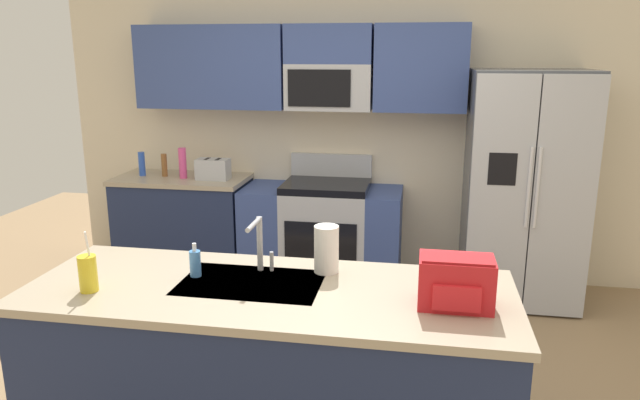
% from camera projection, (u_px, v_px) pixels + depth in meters
% --- Properties ---
extents(ground_plane, '(9.00, 9.00, 0.00)m').
position_uv_depth(ground_plane, '(306.00, 397.00, 3.48)').
color(ground_plane, '#997A56').
rests_on(ground_plane, ground).
extents(kitchen_wall_unit, '(5.20, 0.43, 2.60)m').
position_uv_depth(kitchen_wall_unit, '(336.00, 112.00, 5.13)').
color(kitchen_wall_unit, beige).
rests_on(kitchen_wall_unit, ground).
extents(back_counter, '(1.16, 0.63, 0.90)m').
position_uv_depth(back_counter, '(184.00, 225.00, 5.33)').
color(back_counter, '#1E2A4D').
rests_on(back_counter, ground).
extents(range_oven, '(1.36, 0.61, 1.10)m').
position_uv_depth(range_oven, '(322.00, 233.00, 5.13)').
color(range_oven, '#B7BABF').
rests_on(range_oven, ground).
extents(refrigerator, '(0.90, 0.76, 1.85)m').
position_uv_depth(refrigerator, '(524.00, 189.00, 4.66)').
color(refrigerator, '#4C4F54').
rests_on(refrigerator, ground).
extents(island_counter, '(2.30, 0.87, 0.90)m').
position_uv_depth(island_counter, '(270.00, 373.00, 2.88)').
color(island_counter, '#1E2A4D').
rests_on(island_counter, ground).
extents(toaster, '(0.28, 0.16, 0.18)m').
position_uv_depth(toaster, '(213.00, 169.00, 5.10)').
color(toaster, '#B7BABF').
rests_on(toaster, back_counter).
extents(pepper_mill, '(0.05, 0.05, 0.20)m').
position_uv_depth(pepper_mill, '(164.00, 165.00, 5.23)').
color(pepper_mill, brown).
rests_on(pepper_mill, back_counter).
extents(bottle_pink, '(0.07, 0.07, 0.27)m').
position_uv_depth(bottle_pink, '(183.00, 163.00, 5.14)').
color(bottle_pink, '#EA4C93').
rests_on(bottle_pink, back_counter).
extents(bottle_blue, '(0.06, 0.06, 0.21)m').
position_uv_depth(bottle_blue, '(142.00, 164.00, 5.26)').
color(bottle_blue, blue).
rests_on(bottle_blue, back_counter).
extents(sink_faucet, '(0.09, 0.21, 0.28)m').
position_uv_depth(sink_faucet, '(259.00, 240.00, 2.93)').
color(sink_faucet, '#B7BABF').
rests_on(sink_faucet, island_counter).
extents(drink_cup_yellow, '(0.08, 0.08, 0.29)m').
position_uv_depth(drink_cup_yellow, '(88.00, 273.00, 2.71)').
color(drink_cup_yellow, yellow).
rests_on(drink_cup_yellow, island_counter).
extents(soap_dispenser, '(0.06, 0.06, 0.17)m').
position_uv_depth(soap_dispenser, '(195.00, 263.00, 2.90)').
color(soap_dispenser, '#4C8CD8').
rests_on(soap_dispenser, island_counter).
extents(paper_towel_roll, '(0.12, 0.12, 0.24)m').
position_uv_depth(paper_towel_roll, '(326.00, 249.00, 2.94)').
color(paper_towel_roll, white).
rests_on(paper_towel_roll, island_counter).
extents(backpack, '(0.32, 0.22, 0.23)m').
position_uv_depth(backpack, '(456.00, 281.00, 2.54)').
color(backpack, red).
rests_on(backpack, island_counter).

